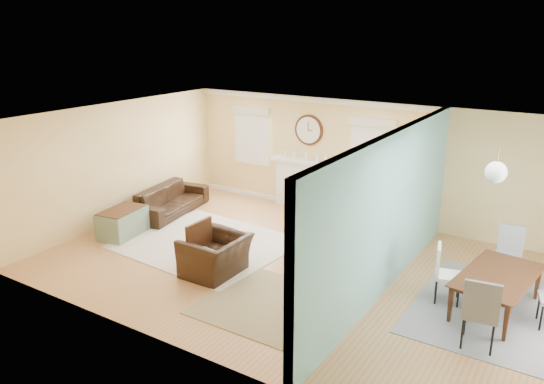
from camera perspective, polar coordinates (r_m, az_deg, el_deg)
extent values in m
plane|color=#AF7546|center=(9.51, 3.14, -8.16)|extent=(9.00, 9.00, 0.00)
cube|color=#DCB368|center=(11.64, 10.51, 3.21)|extent=(9.00, 0.02, 2.60)
cube|color=#DCB368|center=(6.73, -9.39, -7.41)|extent=(9.00, 0.02, 2.60)
cube|color=#DCB368|center=(11.79, -16.21, 2.98)|extent=(0.02, 6.00, 2.60)
cube|color=white|center=(8.71, 3.42, 7.47)|extent=(9.00, 6.00, 0.02)
cube|color=#DCB368|center=(9.71, 15.12, 0.03)|extent=(0.12, 3.20, 2.60)
cube|color=#DCB368|center=(6.32, 4.09, -8.94)|extent=(0.12, 1.00, 2.60)
cube|color=#DCB368|center=(7.14, 9.65, 3.38)|extent=(0.12, 1.80, 0.40)
cube|color=white|center=(8.35, 11.18, -3.98)|extent=(0.04, 0.12, 2.20)
cube|color=white|center=(6.84, 5.55, -8.71)|extent=(0.04, 0.12, 2.20)
cube|color=white|center=(7.21, 9.06, 1.92)|extent=(0.04, 1.92, 0.12)
cube|color=#70B7AF|center=(8.42, 12.65, -2.46)|extent=(0.02, 6.00, 2.60)
cube|color=white|center=(12.34, 3.66, 0.68)|extent=(1.50, 0.24, 1.10)
cube|color=white|center=(12.16, 3.65, 3.26)|extent=(1.70, 0.30, 0.08)
cube|color=black|center=(12.44, 3.88, 0.57)|extent=(0.85, 0.02, 0.75)
cube|color=gold|center=(12.37, 3.63, 0.09)|extent=(0.85, 0.02, 0.62)
cylinder|color=#402414|center=(12.11, 3.99, 6.68)|extent=(0.70, 0.06, 0.70)
cylinder|color=silver|center=(12.08, 3.91, 6.65)|extent=(0.60, 0.01, 0.60)
cube|color=black|center=(12.06, 3.91, 7.11)|extent=(0.02, 0.01, 0.20)
cube|color=black|center=(12.05, 4.15, 6.62)|extent=(0.12, 0.01, 0.02)
cube|color=white|center=(12.97, -2.07, 6.08)|extent=(0.90, 0.03, 1.30)
cube|color=white|center=(12.95, -2.15, 6.05)|extent=(1.00, 0.04, 1.40)
cube|color=beige|center=(12.81, -2.28, 8.79)|extent=(1.05, 0.10, 0.18)
cube|color=white|center=(11.54, 10.77, 4.35)|extent=(0.90, 0.03, 1.30)
cube|color=white|center=(11.52, 10.72, 4.33)|extent=(1.00, 0.04, 1.40)
cube|color=beige|center=(11.36, 10.82, 7.38)|extent=(1.05, 0.10, 0.18)
cylinder|color=gold|center=(7.77, 23.16, 3.74)|extent=(0.02, 0.02, 0.30)
sphere|color=white|center=(7.83, 22.94, 1.97)|extent=(0.30, 0.30, 0.30)
cube|color=beige|center=(10.55, -7.09, -5.53)|extent=(3.27, 2.89, 0.02)
cube|color=#93835A|center=(8.27, 0.84, -12.25)|extent=(2.34, 1.91, 0.01)
cube|color=gray|center=(8.84, 22.92, -11.67)|extent=(2.28, 2.85, 0.01)
imported|color=black|center=(12.30, -10.89, -0.85)|extent=(1.16, 2.23, 0.62)
imported|color=black|center=(9.19, -6.08, -6.80)|extent=(0.93, 1.07, 0.69)
imported|color=#157440|center=(11.00, 9.84, -2.82)|extent=(1.01, 1.02, 0.68)
cube|color=slate|center=(11.21, -15.77, -3.23)|extent=(0.75, 1.07, 0.55)
cube|color=#402414|center=(11.11, -15.89, -1.86)|extent=(0.71, 1.01, 0.02)
cube|color=#915B36|center=(10.01, 12.64, -4.71)|extent=(0.52, 1.56, 0.80)
cube|color=#402414|center=(9.63, 10.25, -4.50)|extent=(0.01, 0.42, 0.22)
cube|color=#402414|center=(9.74, 10.17, -5.97)|extent=(0.01, 0.42, 0.22)
cube|color=#402414|center=(10.04, 11.28, -3.63)|extent=(0.01, 0.42, 0.22)
cube|color=#402414|center=(10.14, 11.19, -5.06)|extent=(0.01, 0.42, 0.22)
cube|color=#402414|center=(10.46, 12.22, -2.84)|extent=(0.01, 0.42, 0.22)
cube|color=#402414|center=(10.55, 12.13, -4.21)|extent=(0.01, 0.42, 0.22)
imported|color=black|center=(9.78, 12.81, -0.82)|extent=(0.26, 1.09, 0.62)
cylinder|color=white|center=(9.22, 9.99, -7.69)|extent=(0.31, 0.31, 0.46)
imported|color=#337F33|center=(9.05, 10.14, -5.13)|extent=(0.51, 0.50, 0.44)
imported|color=#402414|center=(8.71, 23.14, -9.99)|extent=(1.16, 1.80, 0.59)
cube|color=gray|center=(9.71, 24.04, -6.30)|extent=(0.43, 0.43, 0.05)
cube|color=gray|center=(9.62, 24.22, -4.95)|extent=(0.42, 0.06, 0.49)
cylinder|color=black|center=(9.95, 24.95, -7.36)|extent=(0.03, 0.03, 0.41)
cylinder|color=black|center=(9.64, 24.73, -8.11)|extent=(0.03, 0.03, 0.41)
cylinder|color=black|center=(9.97, 23.04, -7.05)|extent=(0.03, 0.03, 0.41)
cylinder|color=black|center=(9.67, 22.75, -7.79)|extent=(0.03, 0.03, 0.41)
cube|color=gray|center=(7.67, 21.50, -12.05)|extent=(0.51, 0.51, 0.05)
cube|color=gray|center=(7.54, 21.73, -10.25)|extent=(0.46, 0.11, 0.54)
cylinder|color=black|center=(7.64, 19.76, -14.21)|extent=(0.03, 0.03, 0.45)
cylinder|color=black|center=(7.96, 20.05, -12.89)|extent=(0.03, 0.03, 0.45)
cylinder|color=black|center=(7.63, 22.58, -14.58)|extent=(0.03, 0.03, 0.45)
cylinder|color=black|center=(7.95, 22.74, -13.24)|extent=(0.03, 0.03, 0.45)
cube|color=white|center=(8.67, 18.45, -8.56)|extent=(0.49, 0.49, 0.05)
cube|color=white|center=(8.57, 18.60, -7.11)|extent=(0.15, 0.40, 0.48)
cylinder|color=black|center=(8.92, 17.25, -9.36)|extent=(0.03, 0.03, 0.40)
cylinder|color=black|center=(8.93, 19.38, -9.54)|extent=(0.03, 0.03, 0.40)
cylinder|color=black|center=(8.62, 17.20, -10.31)|extent=(0.03, 0.03, 0.40)
cylinder|color=black|center=(8.63, 19.40, -10.50)|extent=(0.03, 0.03, 0.40)
cylinder|color=black|center=(8.48, 26.97, -12.01)|extent=(0.03, 0.03, 0.41)
cylinder|color=black|center=(8.77, 26.72, -10.99)|extent=(0.03, 0.03, 0.41)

